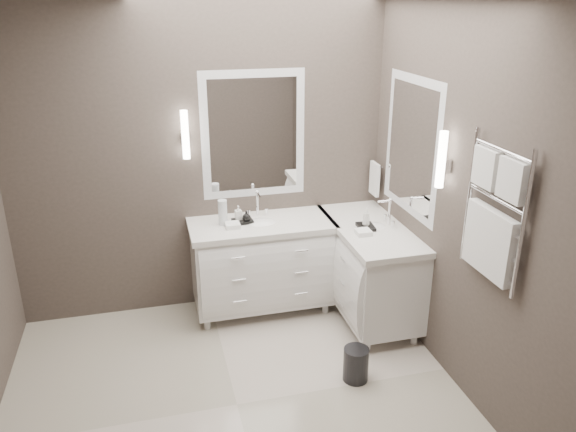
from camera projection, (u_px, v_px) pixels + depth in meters
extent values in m
cube|color=beige|center=(237.00, 405.00, 3.91)|extent=(3.20, 3.00, 0.01)
cube|color=#463D38|center=(202.00, 161.00, 4.78)|extent=(3.20, 0.01, 2.70)
cube|color=#463D38|center=(294.00, 376.00, 2.06)|extent=(3.20, 0.01, 2.70)
cube|color=#463D38|center=(465.00, 203.00, 3.80)|extent=(0.01, 3.00, 2.70)
cube|color=white|center=(262.00, 264.00, 4.96)|extent=(1.20, 0.55, 0.70)
cube|color=silver|center=(261.00, 225.00, 4.82)|extent=(1.24, 0.59, 0.05)
ellipsoid|color=white|center=(261.00, 226.00, 4.83)|extent=(0.36, 0.28, 0.12)
cylinder|color=white|center=(257.00, 204.00, 4.91)|extent=(0.02, 0.02, 0.22)
cube|color=white|center=(368.00, 269.00, 4.87)|extent=(0.55, 1.20, 0.70)
cube|color=silver|center=(371.00, 229.00, 4.73)|extent=(0.59, 1.24, 0.05)
ellipsoid|color=white|center=(371.00, 231.00, 4.74)|extent=(0.36, 0.28, 0.12)
cylinder|color=white|center=(389.00, 212.00, 4.72)|extent=(0.02, 0.02, 0.22)
cube|color=white|center=(253.00, 135.00, 4.79)|extent=(0.90, 0.02, 1.10)
cube|color=white|center=(253.00, 135.00, 4.79)|extent=(0.77, 0.02, 0.96)
cube|color=white|center=(412.00, 146.00, 4.44)|extent=(0.02, 0.90, 1.10)
cube|color=white|center=(412.00, 146.00, 4.44)|extent=(0.02, 0.90, 0.96)
cube|color=white|center=(186.00, 141.00, 4.60)|extent=(0.05, 0.05, 0.10)
cylinder|color=white|center=(185.00, 135.00, 4.58)|extent=(0.06, 0.06, 0.40)
cube|color=white|center=(441.00, 167.00, 3.90)|extent=(0.05, 0.05, 0.10)
cylinder|color=white|center=(441.00, 160.00, 3.88)|extent=(0.06, 0.06, 0.40)
cylinder|color=white|center=(376.00, 164.00, 5.04)|extent=(0.02, 0.22, 0.02)
cube|color=white|center=(375.00, 179.00, 5.09)|extent=(0.03, 0.17, 0.30)
cylinder|color=white|center=(523.00, 227.00, 3.14)|extent=(0.03, 0.03, 0.90)
cylinder|color=white|center=(470.00, 196.00, 3.63)|extent=(0.03, 0.03, 0.90)
cube|color=white|center=(513.00, 180.00, 3.18)|extent=(0.06, 0.22, 0.24)
cube|color=white|center=(486.00, 168.00, 3.42)|extent=(0.06, 0.22, 0.24)
cube|color=white|center=(489.00, 242.00, 3.46)|extent=(0.06, 0.46, 0.42)
cylinder|color=black|center=(356.00, 364.00, 4.13)|extent=(0.24, 0.24, 0.26)
cube|color=black|center=(242.00, 221.00, 4.80)|extent=(0.18, 0.14, 0.03)
cube|color=black|center=(366.00, 227.00, 4.68)|extent=(0.15, 0.19, 0.03)
cylinder|color=silver|center=(223.00, 213.00, 4.72)|extent=(0.10, 0.10, 0.22)
imported|color=white|center=(238.00, 213.00, 4.78)|extent=(0.06, 0.06, 0.12)
imported|color=black|center=(246.00, 216.00, 4.76)|extent=(0.09, 0.09, 0.09)
imported|color=white|center=(366.00, 217.00, 4.65)|extent=(0.08, 0.08, 0.15)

